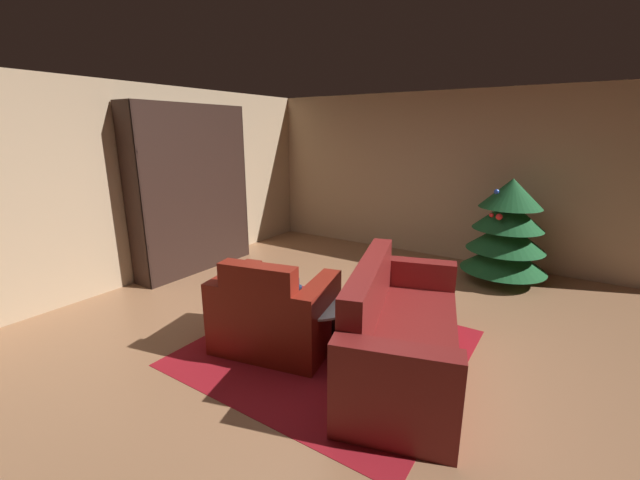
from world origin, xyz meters
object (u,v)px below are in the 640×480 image
(armchair_red, at_px, (274,315))
(couch_red, at_px, (399,334))
(bookshelf_unit, at_px, (200,190))
(coffee_table, at_px, (317,308))
(book_stack_on_table, at_px, (311,297))
(decorated_tree, at_px, (507,231))
(bottle_on_table, at_px, (298,295))

(armchair_red, height_order, couch_red, couch_red)
(bookshelf_unit, xyz_separation_m, coffee_table, (2.72, -1.07, -0.71))
(coffee_table, bearing_deg, book_stack_on_table, -164.17)
(couch_red, bearing_deg, coffee_table, -169.70)
(coffee_table, bearing_deg, couch_red, 10.30)
(book_stack_on_table, bearing_deg, couch_red, 10.70)
(armchair_red, bearing_deg, book_stack_on_table, 26.40)
(coffee_table, distance_m, book_stack_on_table, 0.12)
(book_stack_on_table, bearing_deg, bookshelf_unit, 157.73)
(armchair_red, xyz_separation_m, couch_red, (1.09, 0.30, -0.01))
(decorated_tree, bearing_deg, couch_red, -97.84)
(coffee_table, distance_m, bottle_on_table, 0.23)
(couch_red, relative_size, decorated_tree, 1.51)
(bookshelf_unit, xyz_separation_m, decorated_tree, (3.81, 1.71, -0.44))
(couch_red, height_order, bottle_on_table, couch_red)
(armchair_red, relative_size, couch_red, 0.56)
(couch_red, height_order, coffee_table, couch_red)
(bookshelf_unit, xyz_separation_m, couch_red, (3.45, -0.94, -0.81))
(armchair_red, relative_size, decorated_tree, 0.84)
(couch_red, distance_m, book_stack_on_table, 0.82)
(bookshelf_unit, xyz_separation_m, book_stack_on_table, (2.66, -1.09, -0.61))
(armchair_red, relative_size, bottle_on_table, 4.47)
(decorated_tree, bearing_deg, bookshelf_unit, -155.81)
(book_stack_on_table, bearing_deg, bottle_on_table, -109.21)
(armchair_red, distance_m, bottle_on_table, 0.36)
(couch_red, distance_m, decorated_tree, 2.70)
(armchair_red, height_order, coffee_table, armchair_red)
(bookshelf_unit, distance_m, decorated_tree, 4.20)
(armchair_red, distance_m, coffee_table, 0.41)
(book_stack_on_table, height_order, decorated_tree, decorated_tree)
(couch_red, bearing_deg, bottle_on_table, -161.53)
(couch_red, relative_size, book_stack_on_table, 9.45)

